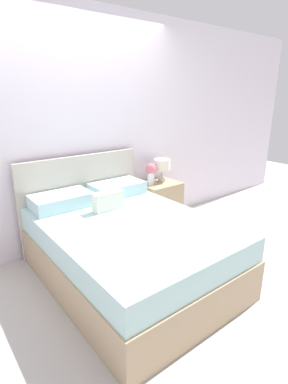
{
  "coord_description": "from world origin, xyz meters",
  "views": [
    {
      "loc": [
        -1.43,
        -3.02,
        1.7
      ],
      "look_at": [
        0.51,
        -0.53,
        0.66
      ],
      "focal_mm": 28.0,
      "sensor_mm": 36.0,
      "label": 1
    }
  ],
  "objects_px": {
    "flower_vase": "(151,172)",
    "nightstand": "(160,205)",
    "table_lamp": "(162,166)",
    "bed": "(125,245)"
  },
  "relations": [
    {
      "from": "flower_vase",
      "to": "nightstand",
      "type": "bearing_deg",
      "value": -21.69
    },
    {
      "from": "table_lamp",
      "to": "flower_vase",
      "type": "bearing_deg",
      "value": -177.54
    },
    {
      "from": "nightstand",
      "to": "flower_vase",
      "type": "xyz_separation_m",
      "value": [
        -0.12,
        0.05,
        0.46
      ]
    },
    {
      "from": "bed",
      "to": "table_lamp",
      "type": "xyz_separation_m",
      "value": [
        1.09,
        0.74,
        0.49
      ]
    },
    {
      "from": "nightstand",
      "to": "flower_vase",
      "type": "bearing_deg",
      "value": 158.31
    },
    {
      "from": "nightstand",
      "to": "table_lamp",
      "type": "bearing_deg",
      "value": 36.2
    },
    {
      "from": "table_lamp",
      "to": "flower_vase",
      "type": "relative_size",
      "value": 1.11
    },
    {
      "from": "bed",
      "to": "table_lamp",
      "type": "bearing_deg",
      "value": 33.89
    },
    {
      "from": "nightstand",
      "to": "table_lamp",
      "type": "xyz_separation_m",
      "value": [
        0.07,
        0.05,
        0.51
      ]
    },
    {
      "from": "flower_vase",
      "to": "table_lamp",
      "type": "bearing_deg",
      "value": 2.46
    }
  ]
}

